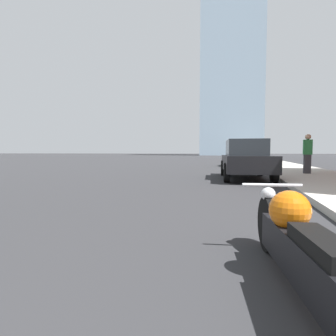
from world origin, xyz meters
The scene contains 9 objects.
sidewalk centered at (5.51, 40.00, 0.07)m, with size 3.36×240.00×0.15m.
distant_tower centered at (0.13, 100.87, 29.84)m, with size 20.66×20.66×59.68m.
motorcycle centered at (2.77, 4.41, 0.39)m, with size 0.66×2.57×0.79m.
parked_car_black centered at (2.61, 13.62, 0.83)m, with size 2.21×4.74×1.63m.
parked_car_green centered at (2.53, 24.19, 0.90)m, with size 2.17×4.16×1.80m.
parked_car_red centered at (2.57, 36.85, 0.86)m, with size 2.03×4.20×1.74m.
parked_car_blue centered at (2.71, 49.31, 0.85)m, with size 2.00×4.13×1.71m.
parked_car_silver centered at (2.56, 60.58, 0.89)m, with size 2.13×4.49×1.78m.
pedestrian centered at (5.36, 15.35, 1.08)m, with size 0.36×0.25×1.79m.
Camera 1 is at (2.29, 2.23, 1.12)m, focal length 28.00 mm.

